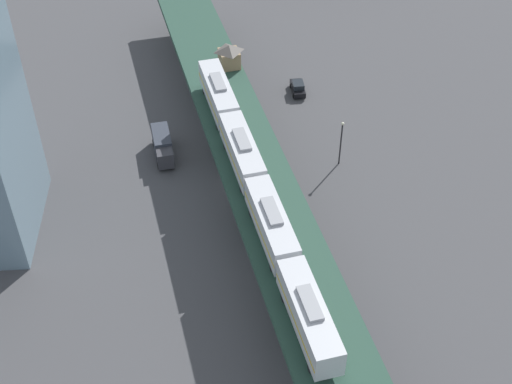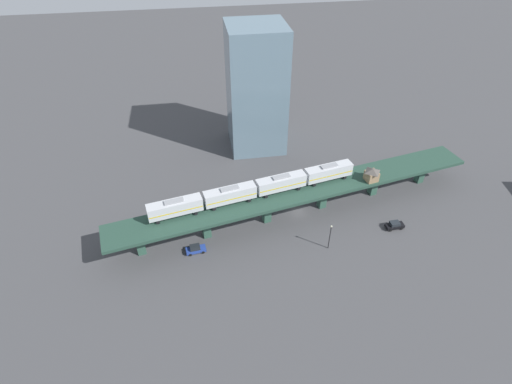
{
  "view_description": "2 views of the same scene",
  "coord_description": "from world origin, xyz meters",
  "views": [
    {
      "loc": [
        -3.05,
        -70.39,
        61.75
      ],
      "look_at": [
        0.75,
        -10.8,
        8.45
      ],
      "focal_mm": 50.0,
      "sensor_mm": 36.0,
      "label": 1
    },
    {
      "loc": [
        72.17,
        -22.35,
        66.46
      ],
      "look_at": [
        0.75,
        -10.8,
        8.45
      ],
      "focal_mm": 28.0,
      "sensor_mm": 36.0,
      "label": 2
    }
  ],
  "objects": [
    {
      "name": "ground_plane",
      "position": [
        0.0,
        0.0,
        0.0
      ],
      "size": [
        400.0,
        400.0,
        0.0
      ],
      "primitive_type": "plane",
      "color": "#424244"
    },
    {
      "name": "elevated_viaduct",
      "position": [
        0.03,
        -0.16,
        5.99
      ],
      "size": [
        26.39,
        91.85,
        6.95
      ],
      "color": "#244135",
      "rests_on": "ground"
    },
    {
      "name": "subway_train",
      "position": [
        0.75,
        -10.8,
        9.49
      ],
      "size": [
        12.57,
        49.37,
        4.45
      ],
      "color": "silver",
      "rests_on": "elevated_viaduct"
    },
    {
      "name": "signal_hut",
      "position": [
        -1.24,
        18.31,
        8.75
      ],
      "size": [
        3.79,
        3.79,
        3.4
      ],
      "color": "#8C7251",
      "rests_on": "elevated_viaduct"
    },
    {
      "name": "street_car_blue",
      "position": [
        9.42,
        -25.84,
        0.94
      ],
      "size": [
        2.34,
        4.58,
        1.89
      ],
      "color": "#233D93",
      "rests_on": "ground"
    },
    {
      "name": "street_car_black",
      "position": [
        9.24,
        21.29,
        0.94
      ],
      "size": [
        2.15,
        4.5,
        1.89
      ],
      "color": "black",
      "rests_on": "ground"
    },
    {
      "name": "delivery_truck",
      "position": [
        -10.9,
        7.08,
        1.76
      ],
      "size": [
        3.36,
        7.47,
        3.2
      ],
      "color": "#333338",
      "rests_on": "ground"
    },
    {
      "name": "street_lamp",
      "position": [
        12.98,
        3.76,
        4.11
      ],
      "size": [
        0.44,
        0.44,
        6.94
      ],
      "color": "black",
      "rests_on": "ground"
    }
  ]
}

